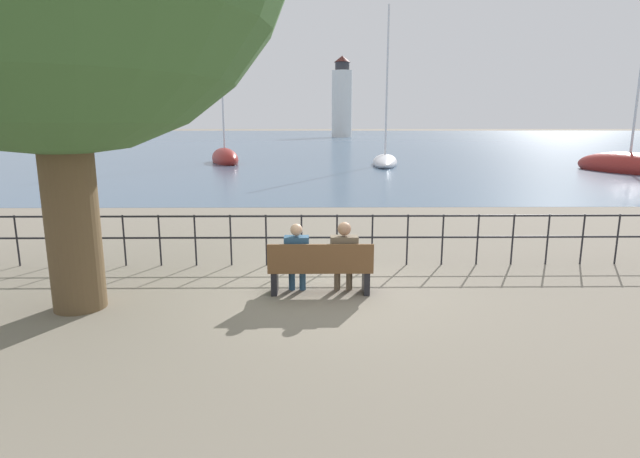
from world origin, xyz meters
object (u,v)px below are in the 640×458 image
park_bench (320,269)px  seated_person_right (344,254)px  sailboat_2 (385,161)px  sailboat_0 (629,166)px  harbor_lighthouse (342,100)px  seated_person_left (297,255)px  sailboat_1 (225,158)px

park_bench → seated_person_right: 0.48m
park_bench → sailboat_2: size_ratio=0.15×
park_bench → seated_person_right: seated_person_right is taller
sailboat_0 → sailboat_2: (-14.02, 6.84, -0.11)m
harbor_lighthouse → sailboat_2: bearing=-91.1°
park_bench → sailboat_0: (19.21, 22.37, -0.04)m
park_bench → seated_person_right: size_ratio=1.42×
seated_person_right → sailboat_2: sailboat_2 is taller
seated_person_left → sailboat_0: bearing=48.7°
seated_person_right → seated_person_left: bearing=179.8°
sailboat_1 → sailboat_0: bearing=-37.4°
seated_person_left → sailboat_0: sailboat_0 is taller
seated_person_left → seated_person_right: size_ratio=0.98×
sailboat_2 → seated_person_right: bearing=-91.2°
sailboat_2 → harbor_lighthouse: 93.59m
seated_person_right → sailboat_0: sailboat_0 is taller
seated_person_left → sailboat_1: (-6.55, 30.45, -0.28)m
park_bench → harbor_lighthouse: harbor_lighthouse is taller
seated_person_right → sailboat_2: size_ratio=0.11×
park_bench → seated_person_right: bearing=10.6°
seated_person_right → sailboat_0: bearing=49.8°
seated_person_left → harbor_lighthouse: (7.42, 122.26, 8.67)m
seated_person_left → sailboat_1: bearing=102.1°
park_bench → sailboat_1: bearing=102.8°
sailboat_1 → seated_person_left: bearing=-98.0°
sailboat_1 → sailboat_2: (12.13, -1.32, -0.11)m
seated_person_right → harbor_lighthouse: harbor_lighthouse is taller
harbor_lighthouse → park_bench: bearing=-93.3°
park_bench → harbor_lighthouse: 122.86m
seated_person_left → seated_person_right: seated_person_right is taller
sailboat_0 → harbor_lighthouse: (-12.19, 99.97, 8.95)m
sailboat_0 → seated_person_right: bearing=-148.2°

